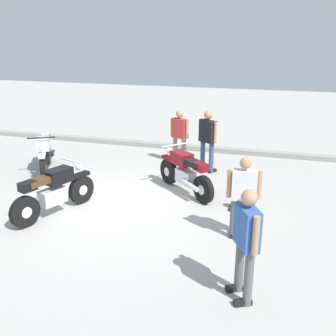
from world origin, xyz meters
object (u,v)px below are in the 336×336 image
motorcycle_silver_cruiser (45,153)px  traffic_cone (238,198)px  motorcycle_maroon_cruiser (185,172)px  person_in_red_shirt (179,134)px  person_in_white_shirt (244,194)px  person_in_black_shirt (208,137)px  motorcycle_black_cruiser (54,191)px  person_in_blue_shirt (246,238)px

motorcycle_silver_cruiser → traffic_cone: size_ratio=3.58×
motorcycle_maroon_cruiser → person_in_red_shirt: size_ratio=1.04×
motorcycle_maroon_cruiser → traffic_cone: (1.33, -0.60, -0.26)m
person_in_white_shirt → person_in_black_shirt: (-1.33, 3.54, 0.08)m
motorcycle_black_cruiser → person_in_white_shirt: 3.92m
motorcycle_black_cruiser → person_in_blue_shirt: 4.47m
person_in_red_shirt → person_in_white_shirt: size_ratio=0.99×
motorcycle_maroon_cruiser → traffic_cone: size_ratio=3.10×
motorcycle_silver_cruiser → motorcycle_maroon_cruiser: size_ratio=1.15×
person_in_red_shirt → person_in_blue_shirt: size_ratio=0.93×
motorcycle_black_cruiser → motorcycle_maroon_cruiser: bearing=-30.2°
person_in_blue_shirt → traffic_cone: 3.14m
motorcycle_maroon_cruiser → traffic_cone: 1.48m
motorcycle_silver_cruiser → person_in_black_shirt: bearing=77.0°
motorcycle_silver_cruiser → person_in_blue_shirt: bearing=26.5°
motorcycle_silver_cruiser → motorcycle_maroon_cruiser: bearing=54.9°
motorcycle_maroon_cruiser → person_in_black_shirt: 1.74m
motorcycle_silver_cruiser → motorcycle_black_cruiser: (1.74, -2.41, 0.00)m
motorcycle_black_cruiser → motorcycle_silver_cruiser: bearing=56.6°
person_in_white_shirt → traffic_cone: size_ratio=2.99×
motorcycle_maroon_cruiser → traffic_cone: motorcycle_maroon_cruiser is taller
motorcycle_maroon_cruiser → person_in_black_shirt: (0.21, 1.67, 0.45)m
person_in_red_shirt → person_in_black_shirt: size_ratio=0.93×
person_in_white_shirt → person_in_black_shirt: 3.78m
motorcycle_silver_cruiser → person_in_white_shirt: bearing=39.0°
motorcycle_maroon_cruiser → traffic_cone: bearing=-162.6°
person_in_black_shirt → traffic_cone: (1.12, -2.27, -0.71)m
person_in_red_shirt → traffic_cone: size_ratio=2.97×
motorcycle_silver_cruiser → traffic_cone: (5.43, -1.08, -0.26)m
person_in_black_shirt → motorcycle_black_cruiser: bearing=178.2°
traffic_cone → person_in_blue_shirt: bearing=-82.2°
motorcycle_silver_cruiser → person_in_red_shirt: person_in_red_shirt is taller
person_in_black_shirt → traffic_cone: person_in_black_shirt is taller
motorcycle_silver_cruiser → person_in_red_shirt: bearing=87.7°
person_in_blue_shirt → traffic_cone: bearing=-110.2°
motorcycle_black_cruiser → person_in_black_shirt: 4.44m
motorcycle_black_cruiser → person_in_blue_shirt: bearing=-91.9°
person_in_red_shirt → traffic_cone: bearing=57.4°
motorcycle_black_cruiser → person_in_blue_shirt: size_ratio=1.18×
motorcycle_maroon_cruiser → person_in_white_shirt: person_in_white_shirt is taller
motorcycle_black_cruiser → person_in_red_shirt: size_ratio=1.27×
motorcycle_black_cruiser → person_in_white_shirt: size_ratio=1.26×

